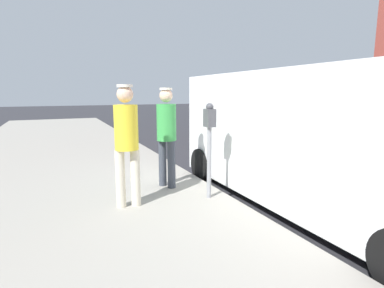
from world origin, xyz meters
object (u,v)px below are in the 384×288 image
object	(u,v)px
pedestrian_in_yellow	(127,138)
parking_meter_near	(209,134)
pedestrian_in_green	(166,131)
parked_van	(315,136)

from	to	relation	value
pedestrian_in_yellow	parking_meter_near	bearing A→B (deg)	172.85
pedestrian_in_green	pedestrian_in_yellow	world-z (taller)	pedestrian_in_yellow
pedestrian_in_yellow	parked_van	bearing A→B (deg)	163.06
pedestrian_in_green	pedestrian_in_yellow	distance (m)	1.08
parked_van	pedestrian_in_yellow	bearing A→B (deg)	-16.94
pedestrian_in_yellow	parked_van	distance (m)	2.89
pedestrian_in_yellow	parked_van	xyz separation A→B (m)	(-2.77, 0.84, -0.03)
pedestrian_in_green	parked_van	size ratio (longest dim) A/B	0.34
parking_meter_near	pedestrian_in_yellow	size ratio (longest dim) A/B	0.85
parked_van	parking_meter_near	bearing A→B (deg)	-24.50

